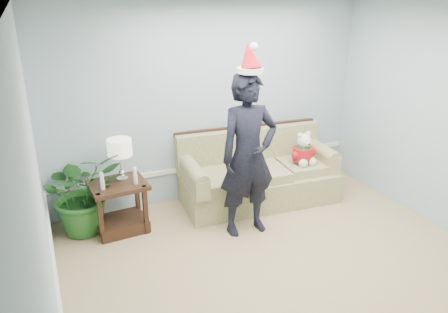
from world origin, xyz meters
TOP-DOWN VIEW (x-y plane):
  - room_shell at (0.00, 0.00)m, footprint 4.54×5.04m
  - wainscot_trim at (-1.18, 1.18)m, footprint 4.49×4.99m
  - sofa at (0.51, 2.06)m, footprint 2.18×1.07m
  - side_table at (-1.42, 1.99)m, footprint 0.69×0.59m
  - table_lamp at (-1.35, 2.06)m, footprint 0.29×0.29m
  - candle_pair at (-1.41, 1.88)m, footprint 0.44×0.05m
  - houseplant at (-1.82, 2.15)m, footprint 1.08×0.98m
  - man at (-0.00, 1.36)m, footprint 0.71×0.47m
  - santa_hat at (-0.00, 1.37)m, footprint 0.31×0.35m
  - teddy_bear at (1.11, 1.85)m, footprint 0.29×0.33m

SIDE VIEW (x-z plane):
  - side_table at x=-1.42m, z-range -0.07..0.56m
  - sofa at x=0.51m, z-range -0.14..0.85m
  - wainscot_trim at x=-1.18m, z-range 0.42..0.48m
  - houseplant at x=-1.82m, z-range 0.00..1.03m
  - teddy_bear at x=1.11m, z-range 0.45..0.92m
  - candle_pair at x=-1.41m, z-range 0.62..0.83m
  - man at x=0.00m, z-range 0.00..1.95m
  - table_lamp at x=-1.35m, z-range 0.77..1.29m
  - room_shell at x=0.00m, z-range -0.02..2.72m
  - santa_hat at x=0.00m, z-range 1.92..2.26m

